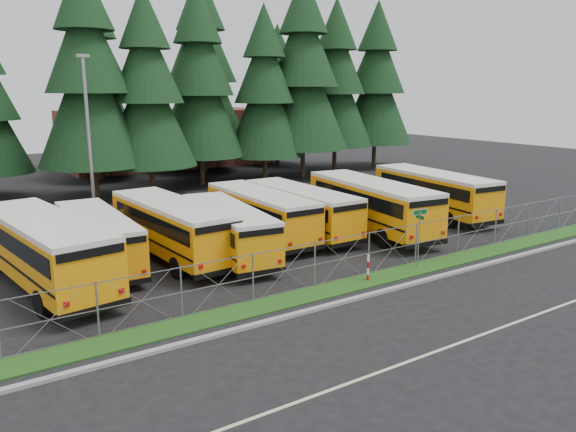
{
  "coord_description": "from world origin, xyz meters",
  "views": [
    {
      "loc": [
        -17.39,
        -19.19,
        8.22
      ],
      "look_at": [
        -2.04,
        4.0,
        1.91
      ],
      "focal_mm": 35.0,
      "sensor_mm": 36.0,
      "label": 1
    }
  ],
  "objects_px": {
    "bus_6": "(367,206)",
    "bus_east": "(430,194)",
    "light_standard": "(89,137)",
    "bus_0": "(42,252)",
    "striped_bollard": "(368,268)",
    "bus_4": "(258,215)",
    "street_sign": "(419,226)",
    "bus_1": "(96,240)",
    "bus_5": "(297,211)",
    "bus_3": "(226,231)",
    "bus_2": "(169,229)"
  },
  "relations": [
    {
      "from": "bus_0",
      "to": "striped_bollard",
      "type": "xyz_separation_m",
      "value": [
        11.91,
        -7.12,
        -0.93
      ]
    },
    {
      "from": "bus_6",
      "to": "street_sign",
      "type": "bearing_deg",
      "value": -104.46
    },
    {
      "from": "bus_2",
      "to": "bus_6",
      "type": "relative_size",
      "value": 0.94
    },
    {
      "from": "street_sign",
      "to": "striped_bollard",
      "type": "height_order",
      "value": "street_sign"
    },
    {
      "from": "bus_0",
      "to": "light_standard",
      "type": "height_order",
      "value": "light_standard"
    },
    {
      "from": "bus_4",
      "to": "bus_6",
      "type": "xyz_separation_m",
      "value": [
        6.17,
        -2.13,
        0.17
      ]
    },
    {
      "from": "bus_0",
      "to": "street_sign",
      "type": "distance_m",
      "value": 16.67
    },
    {
      "from": "bus_3",
      "to": "striped_bollard",
      "type": "relative_size",
      "value": 8.25
    },
    {
      "from": "bus_east",
      "to": "bus_4",
      "type": "bearing_deg",
      "value": -178.76
    },
    {
      "from": "bus_0",
      "to": "bus_1",
      "type": "relative_size",
      "value": 1.18
    },
    {
      "from": "bus_1",
      "to": "street_sign",
      "type": "height_order",
      "value": "street_sign"
    },
    {
      "from": "bus_5",
      "to": "striped_bollard",
      "type": "relative_size",
      "value": 8.64
    },
    {
      "from": "bus_1",
      "to": "bus_east",
      "type": "xyz_separation_m",
      "value": [
        21.41,
        -0.98,
        0.17
      ]
    },
    {
      "from": "bus_2",
      "to": "street_sign",
      "type": "height_order",
      "value": "bus_2"
    },
    {
      "from": "bus_6",
      "to": "striped_bollard",
      "type": "bearing_deg",
      "value": -123.84
    },
    {
      "from": "bus_5",
      "to": "bus_6",
      "type": "bearing_deg",
      "value": -26.02
    },
    {
      "from": "bus_0",
      "to": "striped_bollard",
      "type": "bearing_deg",
      "value": -38.7
    },
    {
      "from": "light_standard",
      "to": "bus_6",
      "type": "bearing_deg",
      "value": -35.71
    },
    {
      "from": "bus_3",
      "to": "bus_2",
      "type": "bearing_deg",
      "value": 158.21
    },
    {
      "from": "bus_5",
      "to": "bus_6",
      "type": "distance_m",
      "value": 4.13
    },
    {
      "from": "bus_east",
      "to": "bus_3",
      "type": "bearing_deg",
      "value": -170.29
    },
    {
      "from": "bus_2",
      "to": "bus_5",
      "type": "distance_m",
      "value": 7.98
    },
    {
      "from": "bus_4",
      "to": "bus_2",
      "type": "bearing_deg",
      "value": -172.04
    },
    {
      "from": "bus_0",
      "to": "bus_4",
      "type": "xyz_separation_m",
      "value": [
        11.55,
        1.73,
        -0.17
      ]
    },
    {
      "from": "bus_4",
      "to": "bus_east",
      "type": "bearing_deg",
      "value": -3.95
    },
    {
      "from": "bus_0",
      "to": "bus_4",
      "type": "bearing_deg",
      "value": 0.67
    },
    {
      "from": "bus_3",
      "to": "light_standard",
      "type": "height_order",
      "value": "light_standard"
    },
    {
      "from": "bus_2",
      "to": "light_standard",
      "type": "xyz_separation_m",
      "value": [
        -1.51,
        7.98,
        4.06
      ]
    },
    {
      "from": "bus_4",
      "to": "street_sign",
      "type": "distance_m",
      "value": 9.42
    },
    {
      "from": "bus_6",
      "to": "bus_east",
      "type": "bearing_deg",
      "value": 15.98
    },
    {
      "from": "bus_0",
      "to": "bus_6",
      "type": "height_order",
      "value": "bus_6"
    },
    {
      "from": "bus_1",
      "to": "bus_6",
      "type": "xyz_separation_m",
      "value": [
        15.09,
        -1.98,
        0.23
      ]
    },
    {
      "from": "street_sign",
      "to": "striped_bollard",
      "type": "distance_m",
      "value": 3.54
    },
    {
      "from": "bus_5",
      "to": "street_sign",
      "type": "relative_size",
      "value": 3.69
    },
    {
      "from": "bus_5",
      "to": "light_standard",
      "type": "bearing_deg",
      "value": 141.58
    },
    {
      "from": "bus_2",
      "to": "bus_3",
      "type": "xyz_separation_m",
      "value": [
        2.45,
        -1.38,
        -0.14
      ]
    },
    {
      "from": "bus_6",
      "to": "bus_2",
      "type": "bearing_deg",
      "value": 179.8
    },
    {
      "from": "bus_3",
      "to": "bus_6",
      "type": "xyz_separation_m",
      "value": [
        9.22,
        -0.11,
        0.23
      ]
    },
    {
      "from": "bus_4",
      "to": "bus_east",
      "type": "relative_size",
      "value": 0.93
    },
    {
      "from": "bus_4",
      "to": "bus_5",
      "type": "distance_m",
      "value": 2.49
    },
    {
      "from": "bus_east",
      "to": "light_standard",
      "type": "height_order",
      "value": "light_standard"
    },
    {
      "from": "bus_1",
      "to": "bus_0",
      "type": "bearing_deg",
      "value": -147.25
    },
    {
      "from": "bus_2",
      "to": "bus_6",
      "type": "xyz_separation_m",
      "value": [
        11.66,
        -1.49,
        0.09
      ]
    },
    {
      "from": "bus_1",
      "to": "bus_4",
      "type": "xyz_separation_m",
      "value": [
        8.92,
        0.16,
        0.07
      ]
    },
    {
      "from": "bus_3",
      "to": "striped_bollard",
      "type": "bearing_deg",
      "value": -55.88
    },
    {
      "from": "bus_east",
      "to": "striped_bollard",
      "type": "bearing_deg",
      "value": -141.14
    },
    {
      "from": "bus_1",
      "to": "street_sign",
      "type": "relative_size",
      "value": 3.51
    },
    {
      "from": "bus_3",
      "to": "light_standard",
      "type": "xyz_separation_m",
      "value": [
        -3.95,
        9.36,
        4.2
      ]
    },
    {
      "from": "bus_5",
      "to": "light_standard",
      "type": "relative_size",
      "value": 1.02
    },
    {
      "from": "bus_4",
      "to": "bus_5",
      "type": "bearing_deg",
      "value": -5.54
    }
  ]
}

